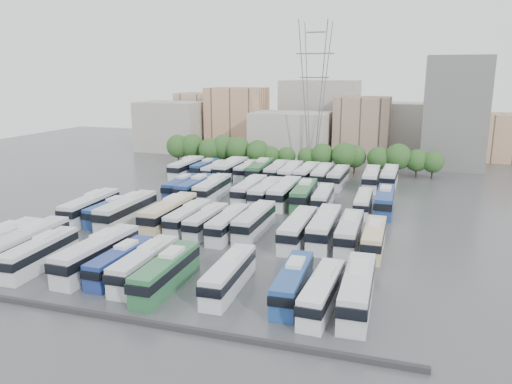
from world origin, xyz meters
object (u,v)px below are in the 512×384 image
(bus_r1_s0, at_px, (91,207))
(bus_r1_s11, at_px, (324,227))
(bus_r0_s9, at_px, (229,274))
(bus_r0_s13, at_px, (357,289))
(bus_r1_s4, at_px, (169,213))
(bus_r3_s0, at_px, (187,167))
(bus_r2_s13, at_px, (385,201))
(bus_r3_s4, at_px, (248,170))
(bus_r1_s10, at_px, (298,229))
(bus_r3_s9, at_px, (322,175))
(bus_r0_s6, at_px, (145,264))
(bus_r1_s12, at_px, (349,232))
(bus_r1_s1, at_px, (111,210))
(bus_r1_s5, at_px, (188,217))
(bus_r0_s7, at_px, (166,272))
(bus_r3_s5, at_px, (260,170))
(bus_r1_s2, at_px, (127,210))
(bus_r0_s2, at_px, (40,253))
(bus_r3_s13, at_px, (389,177))
(bus_r2_s7, at_px, (267,192))
(bus_r1_s7, at_px, (229,223))
(bus_r1_s8, at_px, (255,221))
(bus_r2_s9, at_px, (304,195))
(bus_r3_s2, at_px, (216,170))
(bus_r0_s11, at_px, (293,282))
(bus_r1_s6, at_px, (207,221))
(electricity_pylon, at_px, (314,88))
(bus_r0_s4, at_px, (97,254))
(bus_r3_s10, at_px, (338,177))
(bus_r3_s7, at_px, (291,173))
(bus_r3_s8, at_px, (307,174))
(bus_r0_s5, at_px, (120,261))
(bus_r3_s12, at_px, (371,178))
(bus_r0_s12, at_px, (322,292))
(apartment_tower, at_px, (454,113))
(bus_r2_s12, at_px, (363,203))
(bus_r3_s3, at_px, (231,169))
(bus_r2_s6, at_px, (250,190))
(bus_r1_s13, at_px, (374,238))
(bus_r2_s10, at_px, (323,198))
(bus_r0_s1, at_px, (27,244))
(bus_r2_s4, at_px, (213,189))

(bus_r1_s0, bearing_deg, bus_r1_s11, -1.39)
(bus_r0_s9, relative_size, bus_r0_s13, 0.92)
(bus_r1_s4, relative_size, bus_r3_s0, 1.04)
(bus_r2_s13, height_order, bus_r3_s4, bus_r2_s13)
(bus_r1_s10, bearing_deg, bus_r3_s9, 95.58)
(bus_r0_s6, distance_m, bus_r1_s12, 26.89)
(bus_r1_s1, xyz_separation_m, bus_r1_s5, (13.08, 0.01, 0.09))
(bus_r1_s4, distance_m, bus_r2_s13, 34.61)
(bus_r0_s7, xyz_separation_m, bus_r3_s5, (-6.75, 55.08, 0.27))
(bus_r1_s2, distance_m, bus_r1_s4, 6.73)
(bus_r2_s13, relative_size, bus_r3_s4, 1.11)
(bus_r2_s13, xyz_separation_m, bus_r3_s4, (-29.93, 18.95, -0.19))
(bus_r0_s2, relative_size, bus_r3_s13, 0.92)
(bus_r2_s7, bearing_deg, bus_r0_s13, -59.69)
(bus_r1_s7, distance_m, bus_r1_s8, 3.72)
(bus_r0_s9, xyz_separation_m, bus_r2_s9, (0.12, 35.65, 0.24))
(bus_r0_s9, height_order, bus_r3_s2, bus_r0_s9)
(bus_r0_s11, relative_size, bus_r1_s6, 1.02)
(electricity_pylon, relative_size, bus_r0_s9, 2.93)
(electricity_pylon, distance_m, bus_r3_s0, 35.93)
(bus_r0_s4, relative_size, bus_r3_s10, 1.08)
(bus_r3_s7, bearing_deg, bus_r3_s8, 11.48)
(bus_r0_s5, xyz_separation_m, bus_r3_s12, (22.79, 53.29, 0.30))
(bus_r0_s12, relative_size, bus_r1_s12, 0.92)
(bus_r0_s11, bearing_deg, apartment_tower, 74.56)
(bus_r1_s2, height_order, bus_r1_s8, bus_r1_s2)
(bus_r1_s4, bearing_deg, bus_r2_s13, 30.91)
(bus_r1_s4, distance_m, bus_r3_s7, 35.85)
(bus_r1_s5, xyz_separation_m, bus_r2_s12, (23.34, 16.47, -0.06))
(bus_r3_s3, bearing_deg, bus_r1_s7, -69.60)
(bus_r0_s6, distance_m, bus_r2_s6, 36.49)
(bus_r0_s13, distance_m, bus_r3_s10, 53.59)
(bus_r1_s13, relative_size, bus_r3_s8, 0.90)
(bus_r1_s0, distance_m, bus_r3_s12, 53.07)
(bus_r0_s2, height_order, bus_r0_s6, bus_r0_s6)
(bus_r1_s2, xyz_separation_m, bus_r1_s12, (33.16, 0.41, -0.19))
(bus_r2_s7, relative_size, bus_r3_s5, 0.94)
(bus_r0_s6, height_order, bus_r2_s7, bus_r2_s7)
(apartment_tower, xyz_separation_m, bus_r3_s5, (-39.05, -28.16, -10.90))
(bus_r2_s10, relative_size, bus_r2_s13, 0.92)
(bus_r0_s1, height_order, bus_r3_s3, bus_r3_s3)
(bus_r2_s6, bearing_deg, bus_r0_s13, -57.76)
(bus_r1_s7, bearing_deg, bus_r2_s10, 61.85)
(bus_r1_s0, height_order, bus_r3_s2, bus_r1_s0)
(bus_r2_s4, distance_m, bus_r3_s2, 18.47)
(bus_r1_s0, xyz_separation_m, bus_r1_s11, (36.29, 0.72, 0.01))
(bus_r0_s5, distance_m, bus_r3_s3, 53.55)
(bus_r3_s4, bearing_deg, bus_r0_s13, -60.15)
(bus_r1_s6, bearing_deg, bus_r0_s12, -41.36)
(bus_r2_s4, bearing_deg, bus_r0_s12, -55.65)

